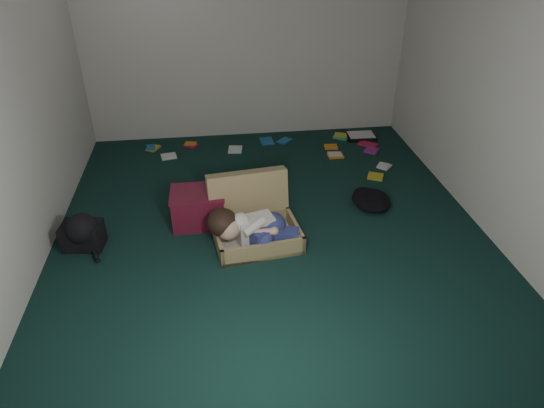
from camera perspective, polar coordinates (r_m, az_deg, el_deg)
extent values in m
plane|color=black|center=(4.66, -0.24, -2.70)|extent=(4.50, 4.50, 0.00)
plane|color=silver|center=(6.22, -3.09, 19.32)|extent=(4.50, 0.00, 4.50)
plane|color=silver|center=(2.11, 7.63, -7.82)|extent=(4.50, 0.00, 4.50)
plane|color=silver|center=(4.31, -28.14, 9.98)|extent=(0.00, 4.50, 4.50)
plane|color=silver|center=(4.74, 25.08, 12.48)|extent=(0.00, 4.50, 4.50)
cube|color=#9F8857|center=(4.39, -1.78, -3.75)|extent=(0.82, 0.63, 0.17)
cube|color=silver|center=(4.42, -1.77, -4.21)|extent=(0.74, 0.56, 0.02)
cube|color=#9F8857|center=(4.58, -2.84, 0.58)|extent=(0.78, 0.33, 0.55)
cube|color=silver|center=(4.32, -2.01, -2.92)|extent=(0.36, 0.26, 0.24)
sphere|color=tan|center=(4.22, -5.13, -2.92)|extent=(0.20, 0.20, 0.20)
ellipsoid|color=black|center=(4.24, -5.88, -2.14)|extent=(0.27, 0.28, 0.23)
ellipsoid|color=navy|center=(4.36, 0.03, -2.53)|extent=(0.25, 0.28, 0.23)
cube|color=navy|center=(4.25, -0.68, -3.69)|extent=(0.31, 0.26, 0.15)
cube|color=navy|center=(4.29, 1.45, -3.74)|extent=(0.28, 0.17, 0.12)
sphere|color=white|center=(4.35, 2.62, -3.53)|extent=(0.12, 0.12, 0.12)
sphere|color=white|center=(4.30, 2.92, -4.20)|extent=(0.11, 0.11, 0.11)
cylinder|color=tan|center=(4.19, -0.86, -3.32)|extent=(0.20, 0.09, 0.07)
cube|color=maroon|center=(4.68, -8.65, -0.55)|extent=(0.49, 0.38, 0.32)
cube|color=maroon|center=(4.59, -8.82, 1.28)|extent=(0.51, 0.40, 0.02)
cube|color=black|center=(6.58, 10.42, 7.84)|extent=(0.38, 0.29, 0.05)
cube|color=white|center=(6.57, 10.44, 8.05)|extent=(0.34, 0.25, 0.01)
cube|color=gold|center=(6.35, -13.78, 6.38)|extent=(0.18, 0.14, 0.02)
cube|color=#B9183C|center=(6.34, -9.54, 6.81)|extent=(0.23, 0.22, 0.02)
cube|color=white|center=(6.16, -4.35, 6.40)|extent=(0.18, 0.21, 0.02)
cube|color=#1B5D96|center=(6.39, 1.46, 7.47)|extent=(0.19, 0.22, 0.02)
cube|color=orange|center=(6.25, 6.94, 6.66)|extent=(0.23, 0.21, 0.02)
cube|color=#2A9A61|center=(6.55, 8.12, 7.80)|extent=(0.20, 0.15, 0.02)
cube|color=#8F2381|center=(6.23, 11.63, 6.15)|extent=(0.23, 0.23, 0.02)
cube|color=beige|center=(5.88, 13.08, 4.35)|extent=(0.17, 0.21, 0.02)
cube|color=gold|center=(5.62, 12.07, 3.16)|extent=(0.20, 0.23, 0.02)
cube|color=#B9183C|center=(6.40, 11.22, 6.88)|extent=(0.23, 0.21, 0.02)
cube|color=white|center=(6.10, -12.05, 5.51)|extent=(0.21, 0.17, 0.02)
cube|color=#1B5D96|center=(6.37, -0.63, 7.39)|extent=(0.23, 0.23, 0.02)
cube|color=orange|center=(6.03, 7.47, 5.65)|extent=(0.16, 0.20, 0.02)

